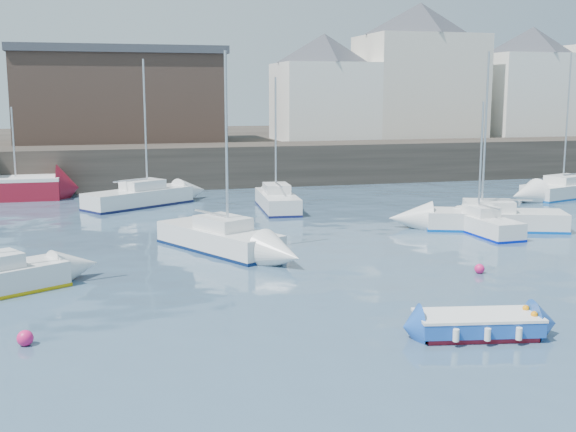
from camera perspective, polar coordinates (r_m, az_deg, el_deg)
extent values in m
plane|color=#2D4760|center=(20.97, 8.55, -9.45)|extent=(220.00, 220.00, 0.00)
cube|color=#28231E|center=(54.00, -6.28, 4.00)|extent=(90.00, 5.00, 3.00)
cube|color=#28231E|center=(71.79, -8.45, 5.29)|extent=(90.00, 32.00, 2.80)
cube|color=beige|center=(66.33, 10.27, 9.98)|extent=(10.00, 8.00, 9.00)
pyramid|color=#3A3D44|center=(66.63, 10.43, 15.06)|extent=(13.36, 13.36, 2.80)
cube|color=white|center=(71.25, 18.56, 9.01)|extent=(9.00, 7.00, 7.50)
pyramid|color=#3A3D44|center=(71.40, 18.79, 13.00)|extent=(11.88, 11.88, 2.45)
cube|color=white|center=(62.59, 2.85, 9.00)|extent=(8.00, 7.00, 6.50)
pyramid|color=#3A3D44|center=(62.70, 2.88, 13.09)|extent=(11.14, 11.14, 2.45)
cube|color=#3D2D26|center=(61.17, -13.15, 8.98)|extent=(16.00, 10.00, 7.00)
cube|color=#3A3D44|center=(61.26, -13.29, 12.53)|extent=(16.40, 10.40, 0.60)
cube|color=maroon|center=(21.48, 14.71, -8.99)|extent=(3.33, 1.84, 0.16)
cube|color=#1D50B4|center=(21.39, 14.74, -8.24)|extent=(3.63, 2.07, 0.43)
cube|color=white|center=(21.31, 14.77, -7.59)|extent=(3.71, 2.11, 0.08)
cube|color=white|center=(21.36, 14.75, -8.07)|extent=(2.88, 1.51, 0.39)
cube|color=tan|center=(21.34, 14.76, -7.82)|extent=(0.43, 1.05, 0.06)
cylinder|color=white|center=(21.89, 11.83, -7.78)|extent=(0.18, 0.18, 0.34)
cylinder|color=white|center=(20.37, 13.13, -9.17)|extent=(0.18, 0.18, 0.34)
cylinder|color=white|center=(22.15, 14.03, -7.66)|extent=(0.18, 0.18, 0.34)
cylinder|color=white|center=(20.65, 15.49, -9.01)|extent=(0.18, 0.18, 0.34)
cylinder|color=white|center=(22.43, 16.19, -7.54)|extent=(0.18, 0.18, 0.34)
cylinder|color=white|center=(20.96, 17.79, -8.85)|extent=(0.18, 0.18, 0.34)
cylinder|color=silver|center=(49.94, -20.88, 5.49)|extent=(0.11, 0.11, 4.48)
cube|color=silver|center=(31.82, -5.51, -1.83)|extent=(4.93, 6.82, 0.99)
cube|color=#071841|center=(31.91, -5.50, -2.58)|extent=(4.98, 6.89, 0.13)
cube|color=silver|center=(31.42, -5.17, -0.55)|extent=(2.47, 2.78, 0.55)
cylinder|color=silver|center=(30.73, -4.89, 5.84)|extent=(0.11, 0.11, 7.58)
cube|color=silver|center=(36.63, 15.18, -0.69)|extent=(1.82, 4.91, 0.87)
cube|color=#0016A9|center=(36.69, 15.16, -1.27)|extent=(1.84, 4.96, 0.12)
cube|color=silver|center=(36.71, 15.02, 0.41)|extent=(1.25, 1.75, 0.48)
cylinder|color=silver|center=(36.60, 14.99, 4.38)|extent=(0.10, 0.10, 5.55)
cube|color=silver|center=(37.97, 16.04, -0.31)|extent=(7.19, 4.46, 0.95)
cube|color=#0048B5|center=(38.04, 16.01, -0.92)|extent=(7.26, 4.51, 0.13)
cube|color=silver|center=(37.79, 15.58, 0.80)|extent=(2.82, 2.38, 0.53)
cylinder|color=silver|center=(37.36, 15.32, 6.39)|extent=(0.11, 0.11, 7.88)
cube|color=silver|center=(42.62, -0.85, 1.15)|extent=(2.38, 6.03, 0.96)
cube|color=#121646|center=(42.69, -0.84, 0.59)|extent=(2.41, 6.09, 0.13)
cube|color=silver|center=(42.80, -0.91, 2.20)|extent=(1.59, 2.18, 0.54)
cylinder|color=silver|center=(42.80, -0.98, 6.40)|extent=(0.11, 0.11, 6.78)
cube|color=silver|center=(51.36, 21.33, 1.94)|extent=(7.65, 4.59, 0.94)
cube|color=#0C4FA1|center=(51.41, 21.31, 1.49)|extent=(7.73, 4.64, 0.12)
cube|color=silver|center=(50.98, 21.15, 2.72)|extent=(2.98, 2.49, 0.52)
cylinder|color=silver|center=(50.39, 21.19, 7.14)|extent=(0.10, 0.10, 8.39)
cube|color=silver|center=(44.81, -11.73, 1.40)|extent=(6.88, 5.50, 1.02)
cube|color=#12163F|center=(44.88, -11.71, 0.85)|extent=(6.95, 5.55, 0.14)
cube|color=silver|center=(44.90, -11.42, 2.45)|extent=(2.88, 2.65, 0.57)
cylinder|color=silver|center=(44.80, -11.22, 7.09)|extent=(0.11, 0.11, 7.80)
sphere|color=#DD1B65|center=(21.38, -20.03, -9.57)|extent=(0.45, 0.45, 0.45)
sphere|color=#DD1B65|center=(28.74, 14.88, -4.39)|extent=(0.38, 0.38, 0.38)
sphere|color=#DD1B65|center=(36.87, -3.61, -0.99)|extent=(0.35, 0.35, 0.35)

